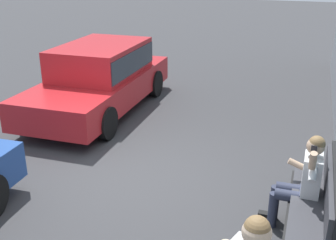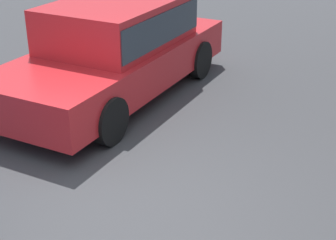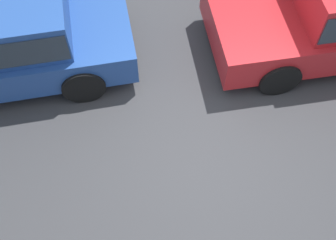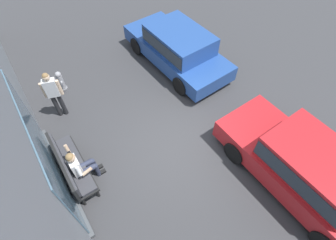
% 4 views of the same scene
% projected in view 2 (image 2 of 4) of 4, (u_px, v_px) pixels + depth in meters
% --- Properties ---
extents(ground_plane, '(60.00, 60.00, 0.00)m').
position_uv_depth(ground_plane, '(123.00, 213.00, 5.43)').
color(ground_plane, '#38383A').
extents(parked_car_near, '(4.62, 1.98, 1.52)m').
position_uv_depth(parked_car_near, '(116.00, 45.00, 8.08)').
color(parked_car_near, red).
rests_on(parked_car_near, ground_plane).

